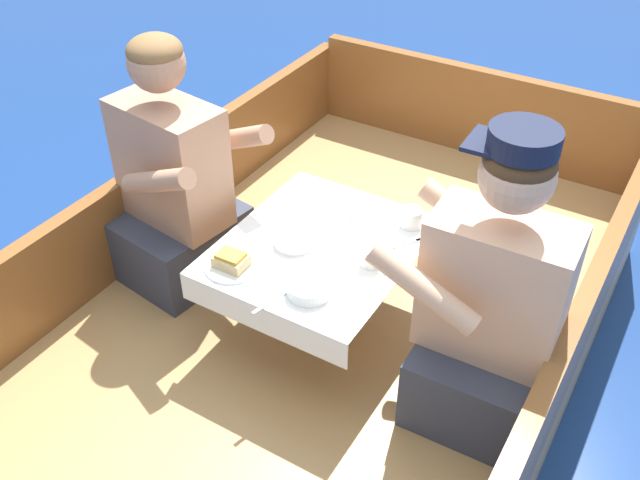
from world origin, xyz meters
TOP-DOWN VIEW (x-y plane):
  - ground_plane at (0.00, 0.00)m, footprint 60.00×60.00m
  - boat_deck at (0.00, 0.00)m, footprint 1.73×2.82m
  - gunwale_port at (-0.83, 0.00)m, footprint 0.06×2.82m
  - gunwale_starboard at (0.83, 0.00)m, footprint 0.06×2.82m
  - bow_coaming at (0.00, 1.38)m, footprint 1.61×0.06m
  - cockpit_table at (0.00, -0.07)m, footprint 0.61×0.71m
  - person_port at (-0.61, -0.09)m, footprint 0.56×0.50m
  - person_starboard at (0.61, -0.12)m, footprint 0.53×0.45m
  - plate_sandwich at (-0.18, -0.32)m, footprint 0.17×0.17m
  - plate_bread at (-0.10, 0.07)m, footprint 0.19×0.19m
  - sandwich at (-0.18, -0.32)m, footprint 0.11×0.08m
  - bowl_port_near at (-0.08, -0.11)m, footprint 0.13×0.13m
  - bowl_starboard_near at (0.10, -0.29)m, footprint 0.14×0.14m
  - coffee_cup_port at (0.19, -0.07)m, footprint 0.10×0.07m
  - coffee_cup_starboard at (0.21, 0.19)m, footprint 0.10×0.07m
  - utensil_knife_starboard at (0.06, 0.10)m, footprint 0.17×0.02m
  - utensil_fork_starboard at (0.03, -0.36)m, footprint 0.06×0.17m
  - utensil_fork_port at (0.25, 0.08)m, footprint 0.11×0.15m

SIDE VIEW (x-z plane):
  - ground_plane at x=0.00m, z-range 0.00..0.00m
  - boat_deck at x=0.00m, z-range 0.00..0.32m
  - gunwale_port at x=-0.83m, z-range 0.32..0.70m
  - gunwale_starboard at x=0.83m, z-range 0.32..0.70m
  - bow_coaming at x=0.00m, z-range 0.32..0.76m
  - cockpit_table at x=0.00m, z-range 0.46..0.82m
  - utensil_knife_starboard at x=0.06m, z-range 0.68..0.68m
  - utensil_fork_starboard at x=0.03m, z-range 0.68..0.68m
  - utensil_fork_port at x=0.25m, z-range 0.68..0.68m
  - plate_sandwich at x=-0.18m, z-range 0.68..0.69m
  - plate_bread at x=-0.10m, z-range 0.68..0.69m
  - bowl_starboard_near at x=0.10m, z-range 0.68..0.72m
  - bowl_port_near at x=-0.08m, z-range 0.68..0.72m
  - person_port at x=-0.61m, z-range 0.23..1.19m
  - sandwich at x=-0.18m, z-range 0.69..0.73m
  - coffee_cup_starboard at x=0.21m, z-range 0.68..0.75m
  - coffee_cup_port at x=0.19m, z-range 0.68..0.75m
  - person_starboard at x=0.61m, z-range 0.22..1.20m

